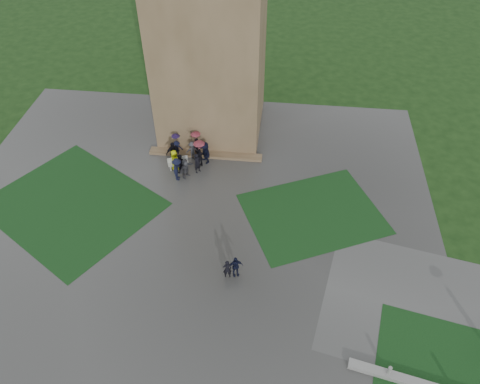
# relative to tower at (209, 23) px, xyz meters

# --- Properties ---
(ground) EXTENTS (120.00, 120.00, 0.00)m
(ground) POSITION_rel_tower_xyz_m (0.00, -15.00, -9.00)
(ground) COLOR black
(plaza) EXTENTS (34.00, 34.00, 0.02)m
(plaza) POSITION_rel_tower_xyz_m (0.00, -13.00, -8.99)
(plaza) COLOR #353533
(plaza) RESTS_ON ground
(lawn_inset_left) EXTENTS (14.10, 13.46, 0.01)m
(lawn_inset_left) POSITION_rel_tower_xyz_m (-8.50, -11.00, -8.97)
(lawn_inset_left) COLOR black
(lawn_inset_left) RESTS_ON plaza
(lawn_inset_right) EXTENTS (11.12, 10.15, 0.01)m
(lawn_inset_right) POSITION_rel_tower_xyz_m (8.50, -10.00, -8.97)
(lawn_inset_right) COLOR black
(lawn_inset_right) RESTS_ON plaza
(tower) EXTENTS (8.00, 8.00, 18.00)m
(tower) POSITION_rel_tower_xyz_m (0.00, 0.00, 0.00)
(tower) COLOR brown
(tower) RESTS_ON ground
(tower_plinth) EXTENTS (9.00, 0.80, 0.22)m
(tower_plinth) POSITION_rel_tower_xyz_m (0.00, -4.40, -8.87)
(tower_plinth) COLOR brown
(tower_plinth) RESTS_ON plaza
(bench) EXTENTS (1.64, 1.02, 0.91)m
(bench) POSITION_rel_tower_xyz_m (-1.85, -6.11, -8.51)
(bench) COLOR #AEAEAA
(bench) RESTS_ON plaza
(visitor_cluster) EXTENTS (3.86, 3.86, 2.64)m
(visitor_cluster) POSITION_rel_tower_xyz_m (-1.09, -5.81, -7.92)
(visitor_cluster) COLOR black
(visitor_cluster) RESTS_ON plaza
(pedestrian_mid) EXTENTS (1.05, 0.83, 1.58)m
(pedestrian_mid) POSITION_rel_tower_xyz_m (3.74, -15.78, -8.19)
(pedestrian_mid) COLOR black
(pedestrian_mid) RESTS_ON plaza
(pedestrian_near) EXTENTS (0.59, 0.46, 1.45)m
(pedestrian_near) POSITION_rel_tower_xyz_m (3.27, -15.97, -8.26)
(pedestrian_near) COLOR black
(pedestrian_near) RESTS_ON plaza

